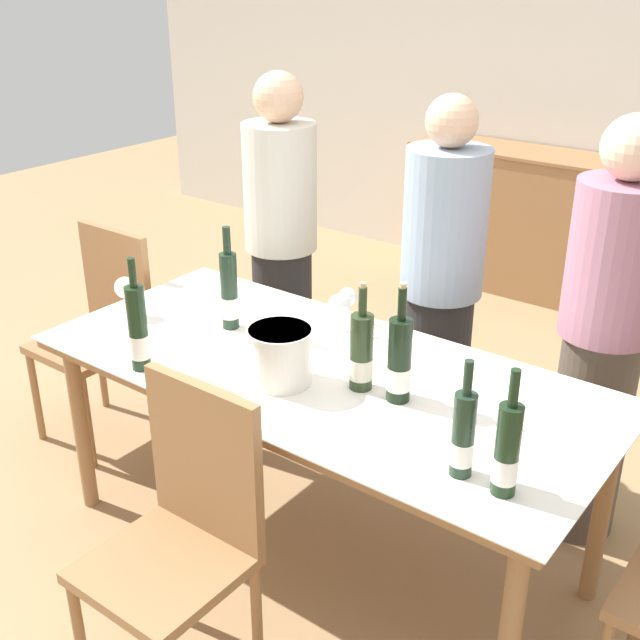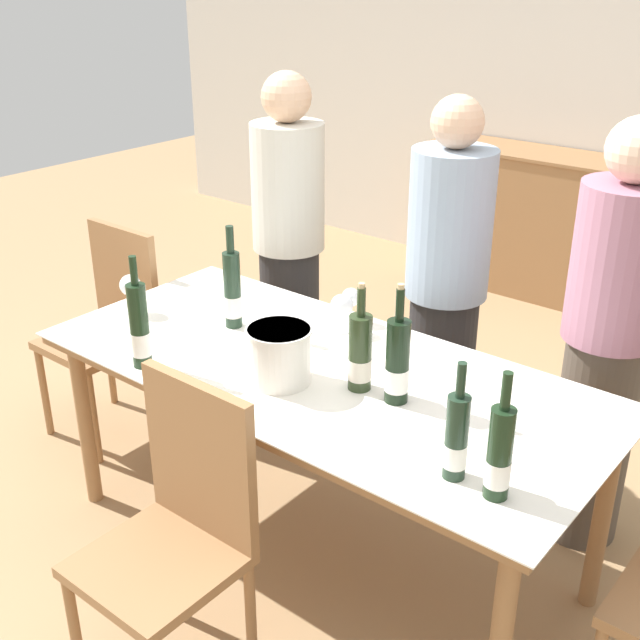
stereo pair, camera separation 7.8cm
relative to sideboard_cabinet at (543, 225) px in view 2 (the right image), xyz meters
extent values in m
plane|color=#A37F56|center=(0.47, -2.88, -0.46)|extent=(12.00, 12.00, 0.00)
cube|color=#996B42|center=(0.00, 0.00, -0.01)|extent=(1.56, 0.44, 0.90)
cube|color=#996B42|center=(0.00, 0.00, 0.45)|extent=(1.61, 0.46, 0.02)
cylinder|color=#996B42|center=(-0.43, -3.24, -0.10)|extent=(0.06, 0.06, 0.72)
cylinder|color=#996B42|center=(-0.43, -2.52, -0.10)|extent=(0.06, 0.06, 0.72)
cylinder|color=#996B42|center=(1.38, -2.52, -0.10)|extent=(0.06, 0.06, 0.72)
cube|color=#996B42|center=(0.47, -2.88, 0.28)|extent=(1.97, 0.88, 0.04)
cube|color=white|center=(0.47, -2.88, 0.30)|extent=(2.00, 0.91, 0.01)
cylinder|color=white|center=(0.43, -3.03, 0.40)|extent=(0.21, 0.21, 0.19)
cylinder|color=white|center=(0.43, -3.03, 0.49)|extent=(0.22, 0.22, 0.01)
cylinder|color=black|center=(0.80, -2.90, 0.44)|extent=(0.08, 0.08, 0.28)
cylinder|color=white|center=(0.80, -2.90, 0.38)|extent=(0.08, 0.08, 0.08)
cylinder|color=black|center=(0.80, -2.90, 0.63)|extent=(0.03, 0.03, 0.11)
cylinder|color=tan|center=(0.80, -2.90, 0.69)|extent=(0.02, 0.02, 0.02)
cylinder|color=#1E3323|center=(1.15, -3.14, 0.43)|extent=(0.06, 0.06, 0.25)
cylinder|color=white|center=(1.15, -3.14, 0.37)|extent=(0.06, 0.06, 0.07)
cylinder|color=#1E3323|center=(1.15, -3.14, 0.60)|extent=(0.03, 0.03, 0.10)
cylinder|color=#1E3323|center=(0.01, -2.82, 0.45)|extent=(0.06, 0.06, 0.29)
cylinder|color=white|center=(0.01, -2.82, 0.38)|extent=(0.07, 0.07, 0.08)
cylinder|color=#1E3323|center=(0.01, -2.82, 0.65)|extent=(0.03, 0.03, 0.10)
cylinder|color=black|center=(1.28, -3.14, 0.43)|extent=(0.07, 0.07, 0.26)
cylinder|color=white|center=(1.28, -3.14, 0.38)|extent=(0.07, 0.07, 0.07)
cylinder|color=black|center=(1.28, -3.14, 0.61)|extent=(0.03, 0.03, 0.10)
cylinder|color=#28381E|center=(0.66, -2.91, 0.43)|extent=(0.08, 0.08, 0.26)
cylinder|color=silver|center=(0.66, -2.91, 0.37)|extent=(0.08, 0.08, 0.07)
cylinder|color=#28381E|center=(0.66, -2.91, 0.61)|extent=(0.03, 0.03, 0.10)
cylinder|color=tan|center=(0.66, -2.91, 0.66)|extent=(0.02, 0.02, 0.02)
cylinder|color=black|center=(-0.01, -3.25, 0.45)|extent=(0.07, 0.07, 0.30)
cylinder|color=white|center=(-0.01, -3.25, 0.39)|extent=(0.07, 0.07, 0.08)
cylinder|color=black|center=(-0.01, -3.25, 0.65)|extent=(0.03, 0.03, 0.10)
cylinder|color=white|center=(0.35, -2.60, 0.30)|extent=(0.07, 0.07, 0.00)
cylinder|color=white|center=(0.35, -2.60, 0.34)|extent=(0.01, 0.01, 0.07)
sphere|color=white|center=(0.35, -2.60, 0.41)|extent=(0.09, 0.09, 0.09)
cylinder|color=white|center=(-0.40, -2.98, 0.30)|extent=(0.06, 0.06, 0.00)
cylinder|color=white|center=(-0.40, -2.98, 0.35)|extent=(0.01, 0.01, 0.08)
sphere|color=white|center=(-0.40, -2.98, 0.42)|extent=(0.08, 0.08, 0.08)
cylinder|color=white|center=(0.33, -2.51, 0.30)|extent=(0.07, 0.07, 0.00)
cylinder|color=white|center=(0.33, -2.51, 0.34)|extent=(0.01, 0.01, 0.07)
sphere|color=white|center=(0.33, -2.51, 0.40)|extent=(0.07, 0.07, 0.07)
cylinder|color=#996B42|center=(1.58, -2.70, -0.24)|extent=(0.03, 0.03, 0.45)
cylinder|color=#996B42|center=(0.31, -3.83, -0.25)|extent=(0.03, 0.03, 0.43)
cylinder|color=#996B42|center=(0.31, -3.46, -0.25)|extent=(0.03, 0.03, 0.43)
cylinder|color=#996B42|center=(0.68, -3.46, -0.25)|extent=(0.03, 0.03, 0.43)
cube|color=#996B42|center=(0.49, -3.65, -0.02)|extent=(0.42, 0.42, 0.04)
cube|color=#996B42|center=(0.49, -3.46, 0.25)|extent=(0.42, 0.04, 0.50)
cylinder|color=#996B42|center=(-1.01, -3.07, -0.24)|extent=(0.03, 0.03, 0.44)
cylinder|color=#996B42|center=(-0.64, -3.07, -0.24)|extent=(0.03, 0.03, 0.44)
cylinder|color=#996B42|center=(-1.01, -2.70, -0.24)|extent=(0.03, 0.03, 0.44)
cylinder|color=#996B42|center=(-0.64, -2.70, -0.24)|extent=(0.03, 0.03, 0.44)
cube|color=#996B42|center=(-0.82, -2.88, 0.00)|extent=(0.42, 0.42, 0.04)
cube|color=#996B42|center=(-0.82, -2.69, 0.26)|extent=(0.42, 0.04, 0.48)
cylinder|color=#262628|center=(-0.32, -2.13, -0.05)|extent=(0.28, 0.28, 0.82)
cylinder|color=beige|center=(-0.32, -2.13, 0.64)|extent=(0.33, 0.33, 0.57)
sphere|color=#DBAD89|center=(-0.32, -2.13, 1.04)|extent=(0.22, 0.22, 0.22)
cylinder|color=#262628|center=(0.52, -2.13, -0.06)|extent=(0.28, 0.28, 0.80)
cylinder|color=#8C9EB2|center=(0.52, -2.13, 0.63)|extent=(0.33, 0.33, 0.59)
sphere|color=#DBAD89|center=(0.52, -2.13, 1.03)|extent=(0.20, 0.20, 0.20)
cylinder|color=#51473D|center=(1.20, -2.16, -0.05)|extent=(0.28, 0.28, 0.83)
cylinder|color=#9E667A|center=(1.20, -2.16, 0.64)|extent=(0.33, 0.33, 0.55)
sphere|color=beige|center=(1.20, -2.16, 1.03)|extent=(0.22, 0.22, 0.22)
camera|label=1|loc=(1.94, -4.81, 1.59)|focal=45.00mm
camera|label=2|loc=(2.00, -4.76, 1.59)|focal=45.00mm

